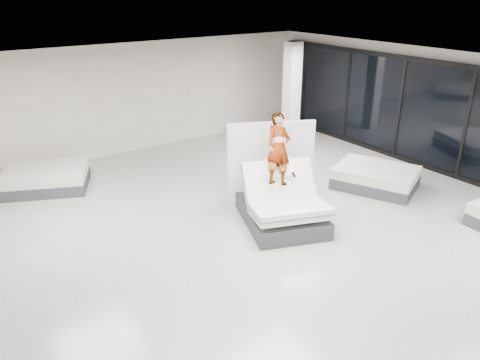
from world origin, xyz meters
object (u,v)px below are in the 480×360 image
at_px(divider_panel, 271,160).
at_px(flat_bed_left_far, 46,178).
at_px(remote, 294,175).
at_px(flat_bed_right_far, 376,177).
at_px(person, 278,162).
at_px(hero_bed, 282,207).
at_px(column, 291,96).

bearing_deg(divider_panel, flat_bed_left_far, 166.55).
distance_m(remote, flat_bed_right_far, 3.08).
bearing_deg(flat_bed_right_far, person, 176.57).
bearing_deg(flat_bed_right_far, hero_bed, -177.40).
height_order(hero_bed, column, column).
relative_size(hero_bed, column, 0.76).
height_order(hero_bed, flat_bed_left_far, hero_bed).
bearing_deg(person, flat_bed_left_far, 150.47).
relative_size(person, flat_bed_left_far, 0.66).
xyz_separation_m(hero_bed, column, (3.46, 3.78, 1.21)).
height_order(divider_panel, flat_bed_left_far, divider_panel).
bearing_deg(column, flat_bed_left_far, 171.65).
distance_m(hero_bed, flat_bed_left_far, 6.01).
relative_size(hero_bed, flat_bed_right_far, 1.05).
bearing_deg(remote, person, 122.15).
xyz_separation_m(hero_bed, remote, (0.20, -0.08, 0.71)).
bearing_deg(column, hero_bed, -132.51).
distance_m(divider_panel, column, 3.85).
relative_size(hero_bed, divider_panel, 1.19).
bearing_deg(remote, flat_bed_right_far, 25.23).
bearing_deg(person, divider_panel, 80.53).
bearing_deg(hero_bed, divider_panel, 61.99).
relative_size(person, remote, 11.12).
relative_size(flat_bed_right_far, flat_bed_left_far, 0.98).
xyz_separation_m(hero_bed, person, (0.12, 0.32, 0.88)).
bearing_deg(person, column, 66.85).
height_order(remote, flat_bed_right_far, remote).
xyz_separation_m(hero_bed, flat_bed_right_far, (3.16, 0.14, -0.13)).
bearing_deg(divider_panel, flat_bed_right_far, 3.19).
xyz_separation_m(remote, flat_bed_left_far, (-3.79, 4.90, -0.84)).
height_order(remote, column, column).
bearing_deg(column, remote, -130.18).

